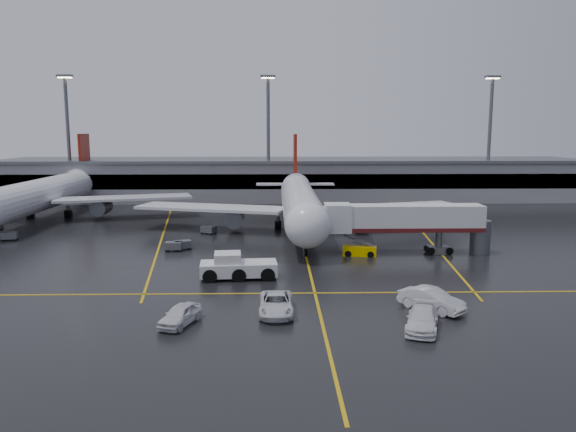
{
  "coord_description": "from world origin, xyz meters",
  "views": [
    {
      "loc": [
        -3.54,
        -70.54,
        14.7
      ],
      "look_at": [
        -2.0,
        -2.0,
        4.0
      ],
      "focal_mm": 34.49,
      "sensor_mm": 36.0,
      "label": 1
    }
  ],
  "objects": [
    {
      "name": "baggage_cart_e",
      "position": [
        -39.43,
        3.41,
        0.63
      ],
      "size": [
        2.22,
        1.68,
        1.12
      ],
      "color": "#595B60",
      "rests_on": "ground"
    },
    {
      "name": "baggage_cart_a",
      "position": [
        -15.12,
        -2.98,
        0.63
      ],
      "size": [
        2.33,
        1.92,
        1.12
      ],
      "color": "#595B60",
      "rests_on": "ground"
    },
    {
      "name": "ground",
      "position": [
        0.0,
        0.0,
        0.0
      ],
      "size": [
        220.0,
        220.0,
        0.0
      ],
      "primitive_type": "plane",
      "color": "black",
      "rests_on": "ground"
    },
    {
      "name": "service_van_b",
      "position": [
        7.33,
        -31.43,
        0.8
      ],
      "size": [
        3.85,
        5.93,
        1.6
      ],
      "primitive_type": "imported",
      "rotation": [
        0.0,
        0.0,
        -0.32
      ],
      "color": "silver",
      "rests_on": "ground"
    },
    {
      "name": "service_van_d",
      "position": [
        -10.86,
        -29.97,
        0.78
      ],
      "size": [
        3.23,
        4.91,
        1.55
      ],
      "primitive_type": "imported",
      "rotation": [
        0.0,
        0.0,
        -0.34
      ],
      "color": "silver",
      "rests_on": "ground"
    },
    {
      "name": "service_van_c",
      "position": [
        9.24,
        -27.02,
        0.91
      ],
      "size": [
        5.16,
        5.37,
        1.82
      ],
      "primitive_type": "imported",
      "rotation": [
        0.0,
        0.0,
        0.74
      ],
      "color": "silver",
      "rests_on": "ground"
    },
    {
      "name": "terminal",
      "position": [
        0.0,
        47.93,
        4.32
      ],
      "size": [
        122.0,
        19.0,
        8.6
      ],
      "color": "gray",
      "rests_on": "ground"
    },
    {
      "name": "second_airliner",
      "position": [
        -42.0,
        21.7,
        4.21
      ],
      "size": [
        48.8,
        45.6,
        14.1
      ],
      "color": "silver",
      "rests_on": "ground"
    },
    {
      "name": "apron_line_centre",
      "position": [
        0.0,
        0.0,
        0.01
      ],
      "size": [
        0.25,
        90.0,
        0.02
      ],
      "primitive_type": "cube",
      "color": "gold",
      "rests_on": "ground"
    },
    {
      "name": "light_mast_right",
      "position": [
        40.0,
        42.0,
        14.47
      ],
      "size": [
        3.0,
        1.2,
        25.45
      ],
      "color": "#595B60",
      "rests_on": "ground"
    },
    {
      "name": "main_airliner",
      "position": [
        0.0,
        9.7,
        4.21
      ],
      "size": [
        48.8,
        45.6,
        14.1
      ],
      "color": "silver",
      "rests_on": "ground"
    },
    {
      "name": "apron_line_right",
      "position": [
        18.0,
        10.0,
        0.01
      ],
      "size": [
        7.57,
        69.64,
        0.02
      ],
      "primitive_type": "cube",
      "rotation": [
        0.0,
        0.0,
        -0.1
      ],
      "color": "gold",
      "rests_on": "ground"
    },
    {
      "name": "belt_loader",
      "position": [
        6.35,
        -6.89,
        0.61
      ],
      "size": [
        4.14,
        2.42,
        2.48
      ],
      "color": "#EAC000",
      "rests_on": "ground"
    },
    {
      "name": "baggage_cart_c",
      "position": [
        -13.16,
        7.43,
        0.63
      ],
      "size": [
        2.38,
        2.1,
        1.12
      ],
      "color": "#595B60",
      "rests_on": "ground"
    },
    {
      "name": "apron_line_left",
      "position": [
        -20.0,
        10.0,
        0.01
      ],
      "size": [
        9.99,
        69.35,
        0.02
      ],
      "primitive_type": "cube",
      "rotation": [
        0.0,
        0.0,
        0.14
      ],
      "color": "gold",
      "rests_on": "ground"
    },
    {
      "name": "light_mast_left",
      "position": [
        -45.0,
        42.0,
        14.47
      ],
      "size": [
        3.0,
        1.2,
        25.45
      ],
      "color": "#595B60",
      "rests_on": "ground"
    },
    {
      "name": "pushback_tractor",
      "position": [
        -7.49,
        -16.66,
        1.08
      ],
      "size": [
        7.81,
        3.8,
        2.71
      ],
      "color": "silver",
      "rests_on": "ground"
    },
    {
      "name": "apron_line_stop",
      "position": [
        0.0,
        -22.0,
        0.01
      ],
      "size": [
        60.0,
        0.25,
        0.02
      ],
      "primitive_type": "cube",
      "color": "gold",
      "rests_on": "ground"
    },
    {
      "name": "service_van_a",
      "position": [
        -3.53,
        -27.55,
        0.81
      ],
      "size": [
        2.7,
        5.84,
        1.62
      ],
      "primitive_type": "imported",
      "rotation": [
        0.0,
        0.0,
        0.0
      ],
      "color": "silver",
      "rests_on": "ground"
    },
    {
      "name": "light_mast_mid",
      "position": [
        -5.0,
        42.0,
        14.47
      ],
      "size": [
        3.0,
        1.2,
        25.45
      ],
      "color": "#595B60",
      "rests_on": "ground"
    },
    {
      "name": "baggage_cart_b",
      "position": [
        -16.09,
        -3.81,
        0.63
      ],
      "size": [
        2.02,
        1.33,
        1.12
      ],
      "color": "#595B60",
      "rests_on": "ground"
    },
    {
      "name": "jet_bridge",
      "position": [
        11.87,
        -6.0,
        3.93
      ],
      "size": [
        19.9,
        3.4,
        6.05
      ],
      "color": "silver",
      "rests_on": "ground"
    }
  ]
}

